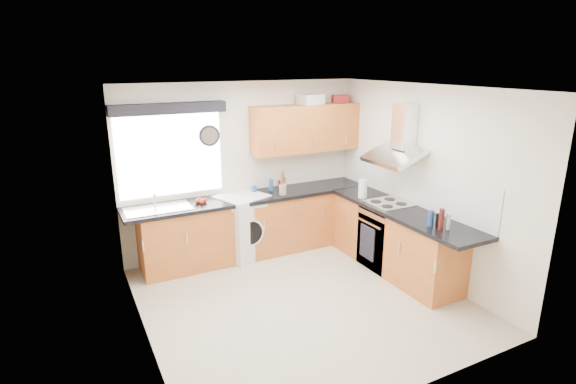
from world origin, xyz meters
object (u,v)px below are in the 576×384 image
oven (386,237)px  extractor_hood (399,140)px  washing_machine (243,226)px  upper_cabinets (306,128)px

oven → extractor_hood: 1.35m
oven → washing_machine: size_ratio=0.92×
oven → extractor_hood: bearing=-0.0°
oven → extractor_hood: (0.10, -0.00, 1.34)m
oven → extractor_hood: size_ratio=1.09×
upper_cabinets → washing_machine: upper_cabinets is taller
extractor_hood → upper_cabinets: upper_cabinets is taller
oven → upper_cabinets: bearing=112.5°
upper_cabinets → washing_machine: bearing=-174.5°
oven → washing_machine: 2.05m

